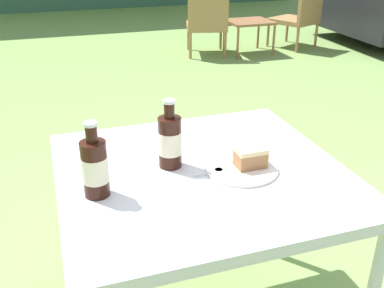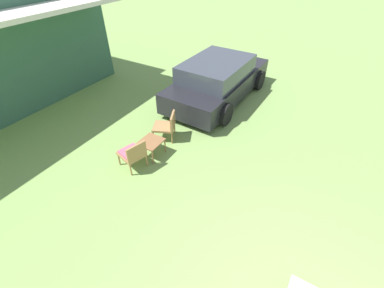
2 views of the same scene
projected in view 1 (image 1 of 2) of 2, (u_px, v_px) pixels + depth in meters
name	position (u px, v px, depth m)	size (l,w,h in m)	color
wicker_chair_cushioned	(207.00, 22.00, 5.68)	(0.62, 0.65, 0.75)	#9E7547
wicker_chair_plain	(299.00, 17.00, 6.03)	(0.68, 0.70, 0.75)	#9E7547
garden_side_table	(249.00, 24.00, 5.78)	(0.55, 0.50, 0.42)	brown
patio_table	(201.00, 186.00, 1.54)	(0.95, 0.90, 0.74)	silver
cake_on_plate	(245.00, 163.00, 1.50)	(0.25, 0.25, 0.08)	silver
cola_bottle_near	(170.00, 141.00, 1.49)	(0.08, 0.08, 0.24)	black
cola_bottle_far	(95.00, 167.00, 1.33)	(0.08, 0.08, 0.24)	black
fork	(219.00, 172.00, 1.49)	(0.17, 0.01, 0.01)	silver
loose_bottle_cap	(219.00, 171.00, 1.49)	(0.03, 0.03, 0.01)	silver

